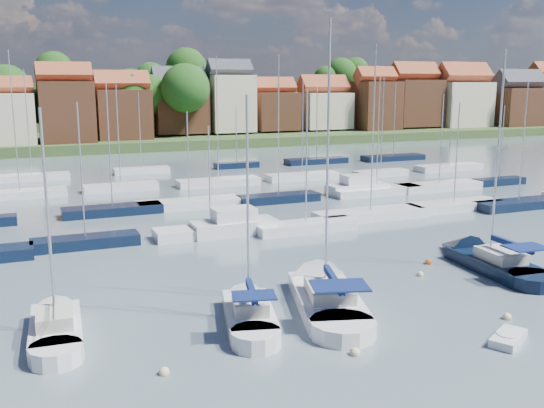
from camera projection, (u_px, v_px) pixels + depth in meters
name	position (u px, v px, depth m)	size (l,w,h in m)	color
ground	(222.00, 191.00, 70.43)	(260.00, 260.00, 0.00)	#4D6169
sailboat_left	(248.00, 310.00, 32.59)	(4.69, 9.65, 12.80)	silver
sailboat_centre	(322.00, 291.00, 35.57)	(6.77, 13.07, 17.13)	silver
sailboat_navy	(482.00, 260.00, 41.87)	(3.84, 11.55, 15.75)	black
sailboat_far	(56.00, 325.00, 30.71)	(2.90, 9.26, 12.24)	silver
tender	(508.00, 338.00, 29.39)	(2.74, 2.27, 0.54)	silver
buoy_a	(164.00, 374.00, 26.21)	(0.47, 0.47, 0.47)	beige
buoy_b	(355.00, 355.00, 28.10)	(0.52, 0.52, 0.52)	beige
buoy_c	(332.00, 324.00, 31.69)	(0.42, 0.42, 0.42)	#D85914
buoy_d	(507.00, 319.00, 32.33)	(0.48, 0.48, 0.48)	beige
buoy_e	(428.00, 264.00, 42.12)	(0.47, 0.47, 0.47)	#D85914
buoy_g	(420.00, 276.00, 39.50)	(0.45, 0.45, 0.45)	beige
marina_field	(252.00, 193.00, 66.66)	(79.62, 41.41, 15.93)	silver
far_shore_town	(119.00, 113.00, 154.36)	(212.46, 90.00, 22.27)	#385028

